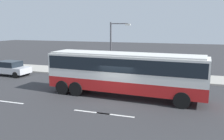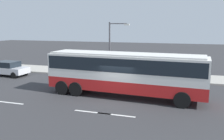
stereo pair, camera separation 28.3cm
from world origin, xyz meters
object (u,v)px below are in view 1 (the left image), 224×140
coach_bus (124,70)px  car_silver_hatch (11,68)px  street_lamp (113,44)px  pedestrian_at_crossing (171,68)px  pedestrian_near_curb (113,66)px

coach_bus → car_silver_hatch: 14.30m
street_lamp → pedestrian_at_crossing: bearing=12.5°
pedestrian_at_crossing → street_lamp: bearing=141.9°
car_silver_hatch → pedestrian_at_crossing: size_ratio=2.58×
coach_bus → pedestrian_near_curb: bearing=117.0°
coach_bus → street_lamp: bearing=117.8°
pedestrian_at_crossing → street_lamp: size_ratio=0.29×
coach_bus → pedestrian_at_crossing: (2.74, 7.73, -1.00)m
car_silver_hatch → street_lamp: bearing=17.1°
car_silver_hatch → street_lamp: size_ratio=0.74×
pedestrian_near_curb → pedestrian_at_crossing: pedestrian_at_crossing is taller
coach_bus → street_lamp: 7.25m
pedestrian_at_crossing → car_silver_hatch: bearing=143.0°
pedestrian_at_crossing → street_lamp: street_lamp is taller
pedestrian_near_curb → street_lamp: bearing=-61.5°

